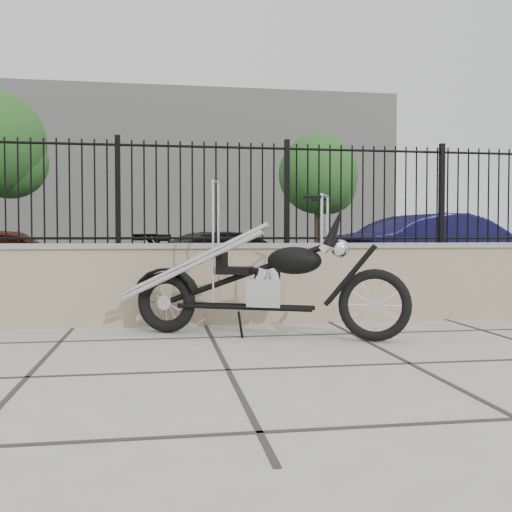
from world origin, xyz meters
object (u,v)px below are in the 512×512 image
at_px(chopper_motorcycle, 261,257).
at_px(car_blue, 449,251).
at_px(car_black, 236,260).
at_px(car_red, 8,260).

distance_m(chopper_motorcycle, car_blue, 7.25).
distance_m(car_black, car_blue, 4.38).
xyz_separation_m(car_red, car_blue, (8.58, 0.18, 0.12)).
bearing_deg(chopper_motorcycle, car_black, 109.20).
xyz_separation_m(chopper_motorcycle, car_blue, (4.84, 5.40, -0.09)).
relative_size(car_red, car_blue, 0.80).
bearing_deg(car_red, chopper_motorcycle, -153.06).
bearing_deg(car_black, car_red, 75.35).
xyz_separation_m(car_red, car_black, (4.21, 0.52, -0.05)).
bearing_deg(chopper_motorcycle, car_blue, 72.09).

